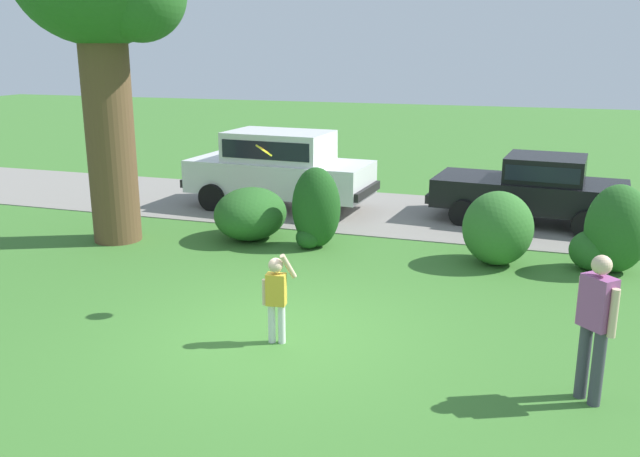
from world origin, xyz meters
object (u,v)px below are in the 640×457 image
Objects in this scene: adult_onlooker at (595,321)px; frisbee at (264,150)px; parked_suv at (279,165)px; child_thrower at (276,293)px; parked_sedan at (534,186)px.

frisbee is at bearing 162.61° from adult_onlooker.
child_thrower is at bearing -68.79° from parked_suv.
frisbee is at bearing -118.67° from parked_sedan.
adult_onlooker reaches higher than child_thrower.
adult_onlooker is at bearing -17.39° from frisbee.
parked_suv reaches higher than adult_onlooker.
parked_sedan is at bearing 61.33° from frisbee.
child_thrower is (-3.15, -7.90, -0.13)m from parked_sedan.
adult_onlooker is (0.80, -8.25, 0.13)m from parked_sedan.
parked_sedan is 7.96m from frisbee.
parked_sedan is 0.95× the size of parked_suv.
parked_suv is 15.89× the size of frisbee.
child_thrower is at bearing -61.09° from frisbee.
child_thrower is at bearing -111.74° from parked_sedan.
adult_onlooker is at bearing -48.84° from parked_suv.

